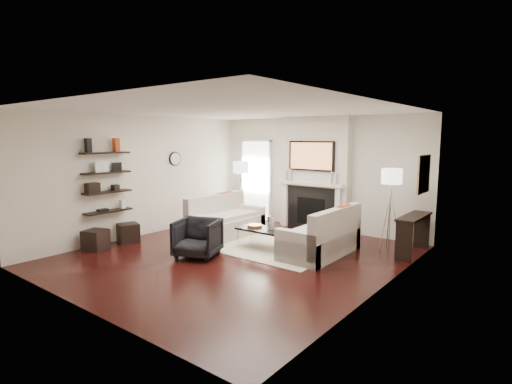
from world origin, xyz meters
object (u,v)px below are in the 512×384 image
Objects in this scene: lamp_right_shade at (392,176)px; ottoman_near at (128,233)px; coffee_table at (265,230)px; loveseat_left_base at (226,227)px; armchair at (197,236)px; loveseat_right_base at (320,244)px; lamp_left_shade at (241,167)px.

ottoman_near is at bearing -146.48° from lamp_right_shade.
ottoman_near is (-2.62, -1.34, -0.20)m from coffee_table.
armchair reaches higher than loveseat_left_base.
loveseat_left_base is 2.11m from ottoman_near.
lamp_right_shade is at bearing 22.62° from loveseat_left_base.
coffee_table is 2.95m from ottoman_near.
coffee_table is at bearing 35.77° from armchair.
loveseat_right_base is (2.35, 0.05, 0.00)m from loveseat_left_base.
armchair is 1.94m from ottoman_near.
armchair is 3.97m from lamp_right_shade.
loveseat_left_base is 2.35m from loveseat_right_base.
coffee_table is at bearing -13.58° from loveseat_left_base.
loveseat_right_base is 4.03m from ottoman_near.
loveseat_left_base is at bearing 89.42° from armchair.
ottoman_near is at bearing -155.00° from loveseat_right_base.
lamp_left_shade is 1.00× the size of lamp_right_shade.
loveseat_left_base is 4.50× the size of lamp_right_shade.
loveseat_right_base is 2.31× the size of armchair.
lamp_left_shade is (-3.04, 1.28, 1.24)m from loveseat_right_base.
loveseat_left_base is 4.50× the size of ottoman_near.
lamp_left_shade is at bearing 157.16° from loveseat_right_base.
lamp_right_shade is at bearing 33.52° from ottoman_near.
loveseat_right_base is 2.31m from armchair.
coffee_table reaches higher than ottoman_near.
lamp_left_shade is at bearing 140.56° from coffee_table.
lamp_left_shade reaches higher than loveseat_left_base.
coffee_table is (-1.04, -0.36, 0.19)m from loveseat_right_base.
loveseat_left_base is 1.64× the size of coffee_table.
lamp_right_shade reaches higher than coffee_table.
lamp_right_shade is at bearing 0.17° from lamp_left_shade.
lamp_left_shade is at bearing 78.26° from ottoman_near.
lamp_right_shade is (3.21, 1.34, 1.24)m from loveseat_left_base.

